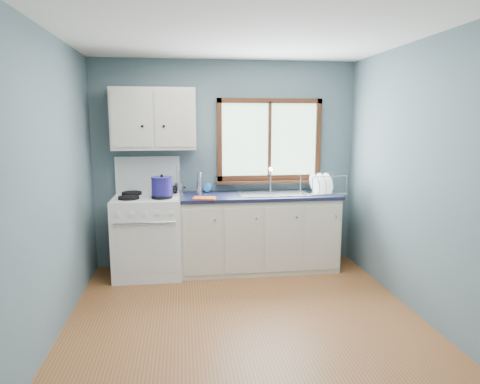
{
  "coord_description": "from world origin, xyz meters",
  "views": [
    {
      "loc": [
        -0.53,
        -3.43,
        1.77
      ],
      "look_at": [
        0.05,
        0.9,
        1.05
      ],
      "focal_mm": 32.0,
      "sensor_mm": 36.0,
      "label": 1
    }
  ],
  "objects": [
    {
      "name": "floor",
      "position": [
        0.0,
        0.0,
        -0.01
      ],
      "size": [
        3.2,
        3.6,
        0.02
      ],
      "primitive_type": "cube",
      "color": "brown",
      "rests_on": "ground"
    },
    {
      "name": "ceiling",
      "position": [
        0.0,
        0.0,
        2.51
      ],
      "size": [
        3.2,
        3.6,
        0.02
      ],
      "primitive_type": "cube",
      "color": "white",
      "rests_on": "wall_back"
    },
    {
      "name": "wall_back",
      "position": [
        0.0,
        1.81,
        1.25
      ],
      "size": [
        3.2,
        0.02,
        2.5
      ],
      "primitive_type": "cube",
      "color": "slate",
      "rests_on": "ground"
    },
    {
      "name": "wall_front",
      "position": [
        0.0,
        -1.81,
        1.25
      ],
      "size": [
        3.2,
        0.02,
        2.5
      ],
      "primitive_type": "cube",
      "color": "slate",
      "rests_on": "ground"
    },
    {
      "name": "wall_left",
      "position": [
        -1.61,
        0.0,
        1.25
      ],
      "size": [
        0.02,
        3.6,
        2.5
      ],
      "primitive_type": "cube",
      "color": "slate",
      "rests_on": "ground"
    },
    {
      "name": "wall_right",
      "position": [
        1.61,
        0.0,
        1.25
      ],
      "size": [
        0.02,
        3.6,
        2.5
      ],
      "primitive_type": "cube",
      "color": "slate",
      "rests_on": "ground"
    },
    {
      "name": "gas_range",
      "position": [
        -0.95,
        1.47,
        0.49
      ],
      "size": [
        0.76,
        0.69,
        1.36
      ],
      "color": "white",
      "rests_on": "floor"
    },
    {
      "name": "base_cabinets",
      "position": [
        0.36,
        1.49,
        0.41
      ],
      "size": [
        1.85,
        0.6,
        0.88
      ],
      "color": "beige",
      "rests_on": "floor"
    },
    {
      "name": "countertop",
      "position": [
        0.36,
        1.49,
        0.9
      ],
      "size": [
        1.89,
        0.64,
        0.04
      ],
      "primitive_type": "cube",
      "color": "black",
      "rests_on": "base_cabinets"
    },
    {
      "name": "sink",
      "position": [
        0.54,
        1.49,
        0.86
      ],
      "size": [
        0.84,
        0.46,
        0.44
      ],
      "color": "silver",
      "rests_on": "countertop"
    },
    {
      "name": "window",
      "position": [
        0.54,
        1.77,
        1.48
      ],
      "size": [
        1.36,
        0.1,
        1.03
      ],
      "color": "#9EC6A8",
      "rests_on": "wall_back"
    },
    {
      "name": "upper_cabinets",
      "position": [
        -0.85,
        1.63,
        1.8
      ],
      "size": [
        0.95,
        0.35,
        0.7
      ],
      "color": "beige",
      "rests_on": "wall_back"
    },
    {
      "name": "skillet",
      "position": [
        -0.75,
        1.6,
        0.99
      ],
      "size": [
        0.42,
        0.34,
        0.05
      ],
      "rotation": [
        0.0,
        0.0,
        0.39
      ],
      "color": "black",
      "rests_on": "gas_range"
    },
    {
      "name": "stockpot",
      "position": [
        -0.77,
        1.33,
        1.07
      ],
      "size": [
        0.27,
        0.27,
        0.24
      ],
      "rotation": [
        0.0,
        0.0,
        0.14
      ],
      "color": "navy",
      "rests_on": "gas_range"
    },
    {
      "name": "utensil_crock",
      "position": [
        -0.58,
        1.64,
        0.99
      ],
      "size": [
        0.13,
        0.13,
        0.34
      ],
      "rotation": [
        0.0,
        0.0,
        0.28
      ],
      "color": "silver",
      "rests_on": "countertop"
    },
    {
      "name": "thermos",
      "position": [
        -0.35,
        1.57,
        1.05
      ],
      "size": [
        0.07,
        0.07,
        0.26
      ],
      "primitive_type": "cylinder",
      "rotation": [
        0.0,
        0.0,
        -0.17
      ],
      "color": "silver",
      "rests_on": "countertop"
    },
    {
      "name": "soap_bottle",
      "position": [
        -0.25,
        1.69,
        1.06
      ],
      "size": [
        0.13,
        0.13,
        0.27
      ],
      "primitive_type": "imported",
      "rotation": [
        0.0,
        0.0,
        -0.26
      ],
      "color": "#308ADD",
      "rests_on": "countertop"
    },
    {
      "name": "dish_towel",
      "position": [
        -0.3,
        1.26,
        0.93
      ],
      "size": [
        0.28,
        0.22,
        0.02
      ],
      "primitive_type": "cube",
      "rotation": [
        0.0,
        0.0,
        -0.21
      ],
      "color": "#CC4E25",
      "rests_on": "countertop"
    },
    {
      "name": "dish_rack",
      "position": [
        1.13,
        1.48,
        0.98
      ],
      "size": [
        0.52,
        0.43,
        0.24
      ],
      "rotation": [
        0.0,
        0.0,
        0.17
      ],
      "color": "silver",
      "rests_on": "countertop"
    }
  ]
}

